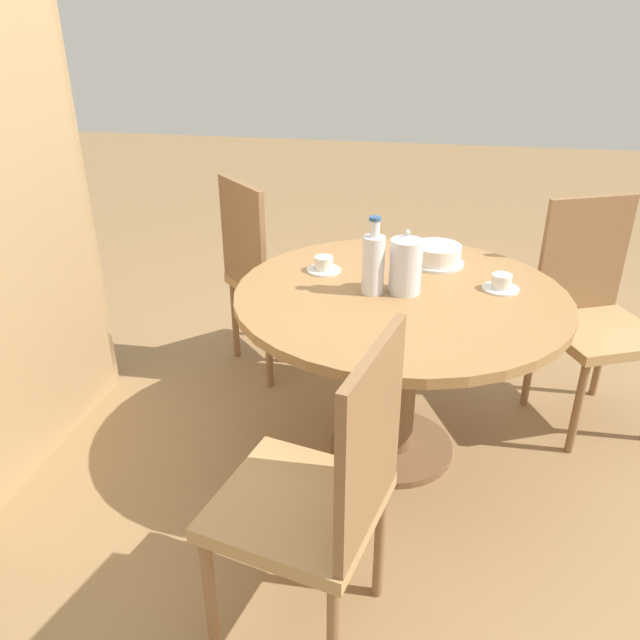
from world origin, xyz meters
TOP-DOWN VIEW (x-y plane):
  - ground_plane at (0.00, 0.00)m, footprint 14.00×14.00m
  - dining_table at (0.00, 0.00)m, footprint 1.22×1.22m
  - chair_a at (0.43, -0.78)m, footprint 0.56×0.56m
  - chair_b at (0.59, 0.67)m, footprint 0.59×0.59m
  - chair_c at (-0.88, 0.13)m, footprint 0.50×0.50m
  - coffee_pot at (0.00, -0.01)m, footprint 0.12×0.12m
  - water_bottle at (-0.03, 0.10)m, footprint 0.08×0.08m
  - cake_main at (0.31, -0.12)m, footprint 0.23×0.23m
  - cup_a at (0.15, 0.32)m, footprint 0.13×0.13m
  - cup_b at (0.09, -0.36)m, footprint 0.13×0.13m

SIDE VIEW (x-z plane):
  - ground_plane at x=0.00m, z-range 0.00..0.00m
  - chair_a at x=0.43m, z-range 0.02..0.98m
  - chair_b at x=0.59m, z-range 0.02..0.98m
  - chair_c at x=-0.88m, z-range 0.02..0.98m
  - dining_table at x=0.00m, z-range 0.20..0.91m
  - cup_a at x=0.15m, z-range 0.70..0.76m
  - cup_b at x=0.09m, z-range 0.70..0.76m
  - cake_main at x=0.31m, z-range 0.71..0.79m
  - coffee_pot at x=0.00m, z-range 0.70..0.94m
  - water_bottle at x=-0.03m, z-range 0.68..0.97m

